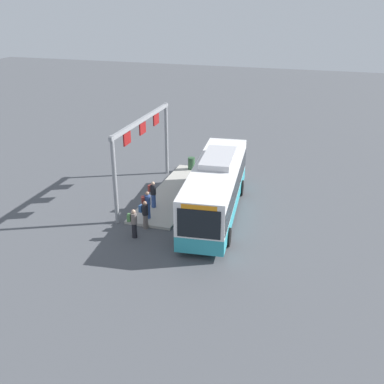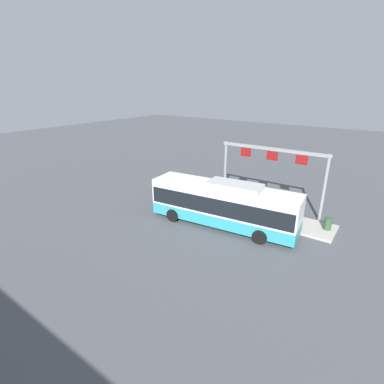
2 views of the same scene
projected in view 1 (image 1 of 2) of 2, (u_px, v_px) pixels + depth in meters
ground_plane at (215, 214)px, 27.69m from camera, size 120.00×120.00×0.00m
platform_curb at (176, 193)px, 30.46m from camera, size 10.00×2.80×0.16m
bus_main at (216, 186)px, 26.98m from camera, size 10.99×3.59×3.46m
person_boarding at (145, 214)px, 25.67m from camera, size 0.38×0.56×1.67m
person_waiting_near at (133, 223)px, 24.69m from camera, size 0.40×0.57×1.67m
person_waiting_mid at (153, 193)px, 27.89m from camera, size 0.52×0.60×1.67m
person_waiting_far at (147, 204)px, 26.48m from camera, size 0.51×0.60×1.67m
platform_sign_gantry at (143, 140)px, 28.88m from camera, size 8.79×0.24×5.20m
trash_bin at (191, 163)px, 34.14m from camera, size 0.52×0.52×0.90m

